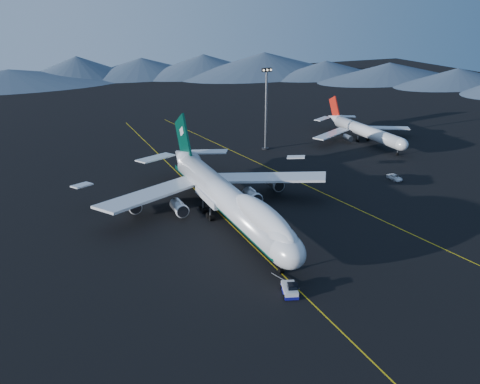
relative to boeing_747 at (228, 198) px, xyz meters
name	(u,v)px	position (x,y,z in m)	size (l,w,h in m)	color
ground	(228,222)	(0.00, -0.03, -5.81)	(500.00, 500.00, 0.00)	black
taxiway_line_main	(228,222)	(0.00, -0.03, -5.80)	(0.25, 220.00, 0.01)	gold
taxiway_line_side	(317,190)	(30.00, 9.97, -5.80)	(0.25, 200.00, 0.01)	gold
boeing_747	(228,198)	(0.00, 0.00, 0.00)	(59.62, 72.43, 19.37)	silver
pushback_tug	(290,290)	(-2.03, -33.66, -5.14)	(3.95, 5.46, 2.14)	silver
second_jet	(364,131)	(71.44, 46.42, -1.84)	(40.84, 46.14, 13.13)	silver
service_van	(395,177)	(54.72, 8.43, -5.08)	(2.44, 5.30, 1.47)	white
floodlight_mast	(266,109)	(35.00, 51.69, 7.95)	(3.36, 2.52, 27.16)	black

